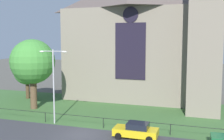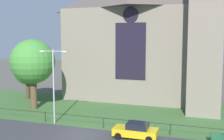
# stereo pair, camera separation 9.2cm
# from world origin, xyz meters

# --- Properties ---
(ground) EXTENTS (160.00, 160.00, 0.00)m
(ground) POSITION_xyz_m (0.00, 10.00, 0.00)
(ground) COLOR #56544C
(grass_verge) EXTENTS (120.00, 20.00, 0.01)m
(grass_verge) POSITION_xyz_m (0.00, 8.00, 0.00)
(grass_verge) COLOR #3D6633
(grass_verge) RESTS_ON ground
(church_building) EXTENTS (23.20, 16.20, 26.00)m
(church_building) POSITION_xyz_m (2.16, 19.18, 10.27)
(church_building) COLOR gray
(church_building) RESTS_ON ground
(iron_railing) EXTENTS (28.11, 0.07, 1.13)m
(iron_railing) POSITION_xyz_m (1.39, 2.50, 0.96)
(iron_railing) COLOR black
(iron_railing) RESTS_ON ground
(tree_left_near) EXTENTS (5.96, 5.96, 9.41)m
(tree_left_near) POSITION_xyz_m (-10.44, 7.44, 6.36)
(tree_left_near) COLOR brown
(tree_left_near) RESTS_ON ground
(tree_left_far) EXTENTS (4.16, 4.16, 6.42)m
(tree_left_far) POSITION_xyz_m (-15.19, 12.86, 4.30)
(tree_left_far) COLOR #4C3823
(tree_left_far) RESTS_ON ground
(streetlamp_near) EXTENTS (3.37, 0.26, 8.29)m
(streetlamp_near) POSITION_xyz_m (-4.40, 2.40, 5.27)
(streetlamp_near) COLOR #B2B2B7
(streetlamp_near) RESTS_ON ground
(parked_car_yellow) EXTENTS (4.20, 2.03, 1.51)m
(parked_car_yellow) POSITION_xyz_m (5.39, 0.70, 0.74)
(parked_car_yellow) COLOR gold
(parked_car_yellow) RESTS_ON ground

